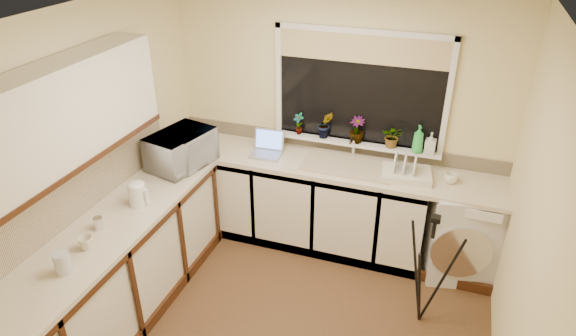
{
  "coord_description": "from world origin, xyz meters",
  "views": [
    {
      "loc": [
        1.01,
        -2.83,
        3.09
      ],
      "look_at": [
        -0.16,
        0.55,
        1.15
      ],
      "focal_mm": 31.29,
      "sensor_mm": 36.0,
      "label": 1
    }
  ],
  "objects_px": {
    "laptop": "(267,148)",
    "tripod": "(427,271)",
    "soap_bottle_green": "(418,139)",
    "microwave": "(181,150)",
    "plant_a": "(299,124)",
    "plant_d": "(393,136)",
    "cup_left": "(86,243)",
    "kettle": "(137,195)",
    "steel_jar": "(98,223)",
    "plant_b": "(325,125)",
    "cup_back": "(451,178)",
    "dish_rack": "(406,175)",
    "washing_machine": "(463,230)",
    "soap_bottle_clear": "(430,143)",
    "glass_jug": "(62,263)",
    "plant_c": "(357,130)"
  },
  "relations": [
    {
      "from": "plant_b",
      "to": "microwave",
      "type": "bearing_deg",
      "value": -148.41
    },
    {
      "from": "glass_jug",
      "to": "kettle",
      "type": "bearing_deg",
      "value": 90.8
    },
    {
      "from": "washing_machine",
      "to": "tripod",
      "type": "height_order",
      "value": "tripod"
    },
    {
      "from": "soap_bottle_green",
      "to": "dish_rack",
      "type": "bearing_deg",
      "value": -101.51
    },
    {
      "from": "dish_rack",
      "to": "steel_jar",
      "type": "relative_size",
      "value": 4.41
    },
    {
      "from": "washing_machine",
      "to": "cup_left",
      "type": "xyz_separation_m",
      "value": [
        -2.55,
        -1.81,
        0.51
      ]
    },
    {
      "from": "tripod",
      "to": "soap_bottle_clear",
      "type": "height_order",
      "value": "soap_bottle_clear"
    },
    {
      "from": "plant_b",
      "to": "soap_bottle_clear",
      "type": "relative_size",
      "value": 1.31
    },
    {
      "from": "kettle",
      "to": "cup_left",
      "type": "height_order",
      "value": "kettle"
    },
    {
      "from": "steel_jar",
      "to": "plant_b",
      "type": "bearing_deg",
      "value": 55.39
    },
    {
      "from": "plant_d",
      "to": "cup_left",
      "type": "xyz_separation_m",
      "value": [
        -1.81,
        -2.04,
        -0.21
      ]
    },
    {
      "from": "laptop",
      "to": "tripod",
      "type": "bearing_deg",
      "value": -29.8
    },
    {
      "from": "washing_machine",
      "to": "soap_bottle_clear",
      "type": "xyz_separation_m",
      "value": [
        -0.4,
        0.2,
        0.71
      ]
    },
    {
      "from": "cup_left",
      "to": "washing_machine",
      "type": "bearing_deg",
      "value": 35.37
    },
    {
      "from": "plant_d",
      "to": "cup_left",
      "type": "relative_size",
      "value": 2.08
    },
    {
      "from": "washing_machine",
      "to": "microwave",
      "type": "bearing_deg",
      "value": 178.94
    },
    {
      "from": "plant_c",
      "to": "cup_back",
      "type": "height_order",
      "value": "plant_c"
    },
    {
      "from": "glass_jug",
      "to": "plant_a",
      "type": "xyz_separation_m",
      "value": [
        0.88,
        2.29,
        0.18
      ]
    },
    {
      "from": "microwave",
      "to": "plant_b",
      "type": "xyz_separation_m",
      "value": [
        1.16,
        0.71,
        0.12
      ]
    },
    {
      "from": "tripod",
      "to": "cup_left",
      "type": "xyz_separation_m",
      "value": [
        -2.3,
        -1.03,
        0.44
      ]
    },
    {
      "from": "plant_b",
      "to": "steel_jar",
      "type": "bearing_deg",
      "value": -124.61
    },
    {
      "from": "microwave",
      "to": "cup_back",
      "type": "bearing_deg",
      "value": -65.5
    },
    {
      "from": "kettle",
      "to": "cup_back",
      "type": "distance_m",
      "value": 2.63
    },
    {
      "from": "dish_rack",
      "to": "plant_c",
      "type": "relative_size",
      "value": 1.69
    },
    {
      "from": "washing_machine",
      "to": "dish_rack",
      "type": "relative_size",
      "value": 2.06
    },
    {
      "from": "soap_bottle_clear",
      "to": "glass_jug",
      "type": "bearing_deg",
      "value": -133.1
    },
    {
      "from": "microwave",
      "to": "soap_bottle_green",
      "type": "distance_m",
      "value": 2.14
    },
    {
      "from": "plant_b",
      "to": "cup_back",
      "type": "distance_m",
      "value": 1.24
    },
    {
      "from": "steel_jar",
      "to": "plant_a",
      "type": "relative_size",
      "value": 0.45
    },
    {
      "from": "plant_a",
      "to": "dish_rack",
      "type": "bearing_deg",
      "value": -13.61
    },
    {
      "from": "plant_b",
      "to": "plant_d",
      "type": "relative_size",
      "value": 1.23
    },
    {
      "from": "plant_d",
      "to": "cup_back",
      "type": "distance_m",
      "value": 0.64
    },
    {
      "from": "washing_machine",
      "to": "dish_rack",
      "type": "height_order",
      "value": "dish_rack"
    },
    {
      "from": "plant_b",
      "to": "tripod",
      "type": "bearing_deg",
      "value": -41.72
    },
    {
      "from": "laptop",
      "to": "plant_a",
      "type": "distance_m",
      "value": 0.38
    },
    {
      "from": "cup_back",
      "to": "cup_left",
      "type": "relative_size",
      "value": 1.12
    },
    {
      "from": "plant_c",
      "to": "laptop",
      "type": "bearing_deg",
      "value": -165.6
    },
    {
      "from": "laptop",
      "to": "plant_a",
      "type": "relative_size",
      "value": 1.45
    },
    {
      "from": "tripod",
      "to": "soap_bottle_green",
      "type": "height_order",
      "value": "soap_bottle_green"
    },
    {
      "from": "tripod",
      "to": "plant_b",
      "type": "distance_m",
      "value": 1.65
    },
    {
      "from": "cup_left",
      "to": "laptop",
      "type": "bearing_deg",
      "value": 70.09
    },
    {
      "from": "steel_jar",
      "to": "cup_back",
      "type": "distance_m",
      "value": 2.9
    },
    {
      "from": "steel_jar",
      "to": "cup_left",
      "type": "relative_size",
      "value": 0.93
    },
    {
      "from": "soap_bottle_green",
      "to": "microwave",
      "type": "bearing_deg",
      "value": -161.43
    },
    {
      "from": "cup_left",
      "to": "kettle",
      "type": "bearing_deg",
      "value": 88.64
    },
    {
      "from": "kettle",
      "to": "plant_a",
      "type": "bearing_deg",
      "value": 57.75
    },
    {
      "from": "steel_jar",
      "to": "plant_a",
      "type": "height_order",
      "value": "plant_a"
    },
    {
      "from": "cup_back",
      "to": "soap_bottle_green",
      "type": "bearing_deg",
      "value": 148.4
    },
    {
      "from": "plant_b",
      "to": "washing_machine",
      "type": "bearing_deg",
      "value": -9.23
    },
    {
      "from": "kettle",
      "to": "glass_jug",
      "type": "bearing_deg",
      "value": -89.2
    }
  ]
}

